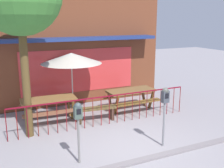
{
  "coord_description": "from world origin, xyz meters",
  "views": [
    {
      "loc": [
        -3.23,
        -5.7,
        3.34
      ],
      "look_at": [
        0.42,
        2.21,
        1.23
      ],
      "focal_mm": 43.15,
      "sensor_mm": 36.0,
      "label": 1
    }
  ],
  "objects": [
    {
      "name": "patio_umbrella",
      "position": [
        -0.57,
        3.49,
        1.98
      ],
      "size": [
        2.16,
        2.16,
        2.18
      ],
      "color": "black",
      "rests_on": "ground"
    },
    {
      "name": "picnic_table_left",
      "position": [
        -1.56,
        2.96,
        0.61
      ],
      "size": [
        1.86,
        1.43,
        0.79
      ],
      "color": "brown",
      "rests_on": "ground"
    },
    {
      "name": "patio_fence_front",
      "position": [
        -0.0,
        1.81,
        0.66
      ],
      "size": [
        5.98,
        0.04,
        0.97
      ],
      "color": "maroon",
      "rests_on": "ground"
    },
    {
      "name": "parking_meter_far",
      "position": [
        0.82,
        -0.21,
        1.26
      ],
      "size": [
        0.18,
        0.17,
        1.63
      ],
      "color": "gray",
      "rests_on": "ground"
    },
    {
      "name": "picnic_table_right",
      "position": [
        1.47,
        2.8,
        0.61
      ],
      "size": [
        1.83,
        1.39,
        0.79
      ],
      "color": "brown",
      "rests_on": "ground"
    },
    {
      "name": "curb_edge",
      "position": [
        0.0,
        -0.67,
        0.0
      ],
      "size": [
        9.92,
        0.2,
        0.11
      ],
      "primitive_type": "cube",
      "color": "gray",
      "rests_on": "ground"
    },
    {
      "name": "pub_storefront",
      "position": [
        0.0,
        4.58,
        2.34
      ],
      "size": [
        7.09,
        1.24,
        4.69
      ],
      "color": "#3B241E",
      "rests_on": "ground"
    },
    {
      "name": "patio_bench",
      "position": [
        -0.17,
        2.24,
        0.35
      ],
      "size": [
        1.43,
        0.47,
        0.48
      ],
      "color": "brown",
      "rests_on": "ground"
    },
    {
      "name": "ground",
      "position": [
        0.0,
        0.0,
        0.0
      ],
      "size": [
        40.0,
        40.0,
        0.0
      ],
      "primitive_type": "plane",
      "color": "gray"
    },
    {
      "name": "parking_meter_near",
      "position": [
        -1.51,
        -0.12,
        1.16
      ],
      "size": [
        0.18,
        0.17,
        1.51
      ],
      "color": "gray",
      "rests_on": "ground"
    }
  ]
}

